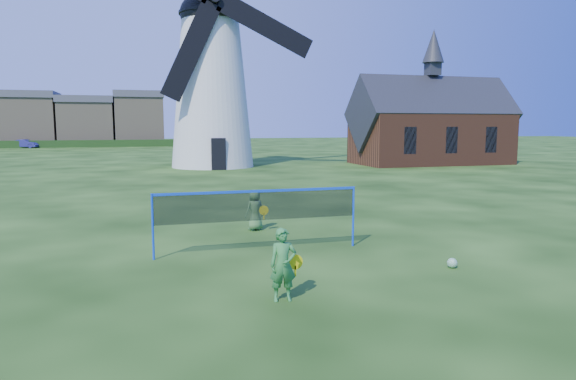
% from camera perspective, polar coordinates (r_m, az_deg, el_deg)
% --- Properties ---
extents(ground, '(220.00, 220.00, 0.00)m').
position_cam_1_polar(ground, '(12.59, -0.25, -7.09)').
color(ground, black).
rests_on(ground, ground).
extents(windmill, '(14.10, 6.06, 18.74)m').
position_cam_1_polar(windmill, '(39.08, -8.47, 11.92)').
color(windmill, white).
rests_on(windmill, ground).
extents(chapel, '(12.51, 6.07, 10.58)m').
position_cam_1_polar(chapel, '(43.15, 15.52, 6.77)').
color(chapel, brown).
rests_on(chapel, ground).
extents(badminton_net, '(5.05, 0.05, 1.55)m').
position_cam_1_polar(badminton_net, '(12.55, -3.30, -1.84)').
color(badminton_net, blue).
rests_on(badminton_net, ground).
extents(player_girl, '(0.67, 0.37, 1.31)m').
position_cam_1_polar(player_girl, '(9.20, -0.54, -8.28)').
color(player_girl, '#35843B').
rests_on(player_girl, ground).
extents(player_boy, '(0.70, 0.55, 1.21)m').
position_cam_1_polar(player_boy, '(15.31, -3.68, -2.22)').
color(player_boy, '#4D843F').
rests_on(player_boy, ground).
extents(play_ball, '(0.22, 0.22, 0.22)m').
position_cam_1_polar(play_ball, '(11.94, 17.70, -7.70)').
color(play_ball, green).
rests_on(play_ball, ground).
extents(car_right, '(3.68, 2.40, 1.15)m').
position_cam_1_polar(car_right, '(79.18, -27.04, 4.59)').
color(car_right, navy).
rests_on(car_right, ground).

